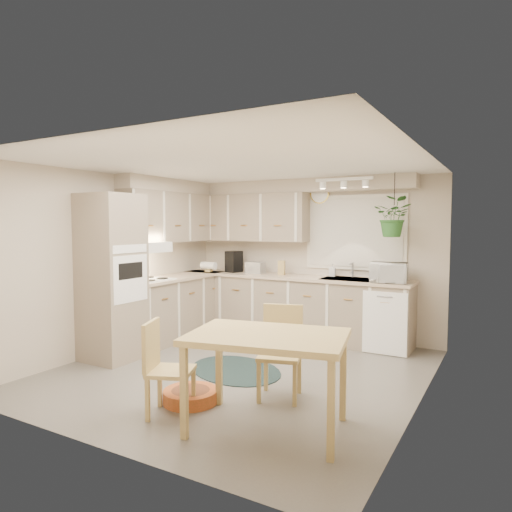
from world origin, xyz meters
name	(u,v)px	position (x,y,z in m)	size (l,w,h in m)	color
floor	(240,371)	(0.00, 0.00, 0.00)	(4.20, 4.20, 0.00)	#646158
ceiling	(240,164)	(0.00, 0.00, 2.40)	(4.20, 4.20, 0.00)	white
wall_back	(311,258)	(0.00, 2.10, 1.20)	(4.00, 0.04, 2.40)	beige
wall_front	(94,293)	(0.00, -2.10, 1.20)	(4.00, 0.04, 2.40)	beige
wall_left	(116,262)	(-2.00, 0.00, 1.20)	(0.04, 4.20, 2.40)	beige
wall_right	(422,280)	(2.00, 0.00, 1.20)	(0.04, 4.20, 2.40)	beige
base_cab_left	(175,308)	(-1.70, 0.88, 0.45)	(0.60, 1.85, 0.90)	gray
base_cab_back	(291,307)	(-0.20, 1.80, 0.45)	(3.60, 0.60, 0.90)	gray
counter_left	(175,277)	(-1.69, 0.88, 0.92)	(0.64, 1.89, 0.04)	#C6AB90
counter_back	(291,277)	(-0.20, 1.79, 0.92)	(3.64, 0.64, 0.04)	#C6AB90
oven_stack	(112,277)	(-1.68, -0.38, 1.05)	(0.65, 0.65, 2.10)	gray
wall_oven_face	(130,279)	(-1.35, -0.38, 1.05)	(0.02, 0.56, 0.58)	white
upper_cab_left	(173,217)	(-1.82, 1.00, 1.83)	(0.35, 2.00, 0.75)	gray
upper_cab_back	(250,218)	(-1.00, 1.93, 1.83)	(2.00, 0.35, 0.75)	gray
soffit_left	(171,186)	(-1.85, 1.00, 2.30)	(0.30, 2.00, 0.20)	beige
soffit_back	(295,186)	(-0.20, 1.95, 2.30)	(3.60, 0.30, 0.20)	beige
cooktop	(149,280)	(-1.68, 0.30, 0.94)	(0.52, 0.58, 0.02)	white
range_hood	(147,247)	(-1.70, 0.30, 1.40)	(0.40, 0.60, 0.14)	white
window_blinds	(355,232)	(0.70, 2.07, 1.60)	(1.40, 0.02, 1.00)	silver
window_frame	(355,232)	(0.70, 2.08, 1.60)	(1.50, 0.02, 1.10)	silver
sink	(348,282)	(0.70, 1.80, 0.90)	(0.70, 0.48, 0.10)	#97989E
dishwasher_front	(384,323)	(1.30, 1.49, 0.42)	(0.58, 0.01, 0.83)	white
track_light_bar	(344,179)	(0.70, 1.55, 2.33)	(0.80, 0.04, 0.04)	white
wall_clock	(320,194)	(0.15, 2.07, 2.18)	(0.30, 0.30, 0.03)	gold
dining_table	(267,381)	(0.98, -1.17, 0.41)	(1.29, 0.86, 0.81)	tan
chair_left	(171,368)	(0.09, -1.34, 0.43)	(0.40, 0.40, 0.85)	tan
chair_back	(280,353)	(0.77, -0.51, 0.45)	(0.42, 0.42, 0.91)	tan
braided_rug	(236,370)	(-0.07, 0.00, 0.01)	(1.25, 0.94, 0.01)	black
pet_bed	(191,396)	(0.07, -1.03, 0.06)	(0.53, 0.53, 0.12)	#C24D26
microwave	(389,270)	(1.29, 1.70, 1.10)	(0.48, 0.27, 0.32)	white
soap_bottle	(333,274)	(0.41, 1.95, 0.99)	(0.09, 0.20, 0.09)	white
hanging_plant	(394,221)	(1.35, 1.70, 1.76)	(0.48, 0.54, 0.42)	#295F26
coffee_maker	(234,262)	(-1.22, 1.80, 1.11)	(0.19, 0.24, 0.34)	black
toaster	(255,268)	(-0.83, 1.82, 1.03)	(0.30, 0.17, 0.18)	#97989E
knife_block	(282,268)	(-0.38, 1.85, 1.05)	(0.10, 0.10, 0.22)	tan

